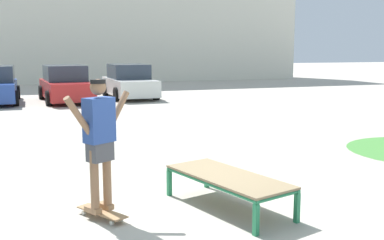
{
  "coord_description": "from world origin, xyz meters",
  "views": [
    {
      "loc": [
        -2.46,
        -6.02,
        2.14
      ],
      "look_at": [
        -0.04,
        1.04,
        1.0
      ],
      "focal_mm": 43.13,
      "sensor_mm": 36.0,
      "label": 1
    }
  ],
  "objects_px": {
    "skate_box": "(228,179)",
    "skater": "(99,136)",
    "car_white": "(129,82)",
    "skateboard": "(102,212)",
    "car_red": "(66,85)"
  },
  "relations": [
    {
      "from": "skateboard",
      "to": "car_red",
      "type": "relative_size",
      "value": 0.18
    },
    {
      "from": "skate_box",
      "to": "car_red",
      "type": "bearing_deg",
      "value": 94.72
    },
    {
      "from": "skater",
      "to": "car_red",
      "type": "distance_m",
      "value": 14.16
    },
    {
      "from": "skateboard",
      "to": "car_red",
      "type": "height_order",
      "value": "car_red"
    },
    {
      "from": "skateboard",
      "to": "car_white",
      "type": "height_order",
      "value": "car_white"
    },
    {
      "from": "skate_box",
      "to": "car_white",
      "type": "xyz_separation_m",
      "value": [
        1.62,
        14.92,
        0.28
      ]
    },
    {
      "from": "skateboard",
      "to": "skate_box",
      "type": "bearing_deg",
      "value": -5.57
    },
    {
      "from": "car_white",
      "to": "skateboard",
      "type": "bearing_deg",
      "value": -102.6
    },
    {
      "from": "skater",
      "to": "skateboard",
      "type": "bearing_deg",
      "value": -58.89
    },
    {
      "from": "skate_box",
      "to": "skater",
      "type": "distance_m",
      "value": 1.81
    },
    {
      "from": "skateboard",
      "to": "skater",
      "type": "distance_m",
      "value": 0.99
    },
    {
      "from": "skater",
      "to": "car_white",
      "type": "distance_m",
      "value": 15.13
    },
    {
      "from": "skate_box",
      "to": "skateboard",
      "type": "bearing_deg",
      "value": 174.43
    },
    {
      "from": "skateboard",
      "to": "skater",
      "type": "height_order",
      "value": "skater"
    },
    {
      "from": "skateboard",
      "to": "skater",
      "type": "xyz_separation_m",
      "value": [
        -0.0,
        0.0,
        0.99
      ]
    }
  ]
}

